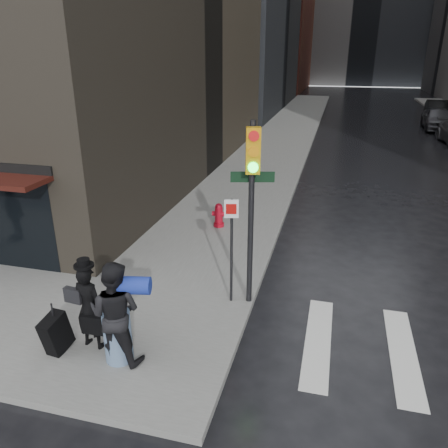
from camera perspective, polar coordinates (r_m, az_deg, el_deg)
The scene contains 8 objects.
ground at distance 9.14m, azimuth -11.47°, elevation -15.01°, with size 140.00×140.00×0.00m, color black.
sidewalk_left at distance 34.10m, azimuth 8.72°, elevation 12.43°, with size 4.00×50.00×0.15m, color slate.
man_overcoat at distance 8.61m, azimuth -18.02°, elevation -10.77°, with size 1.04×0.91×1.86m.
man_jeans at distance 8.03m, azimuth -14.03°, elevation -11.14°, with size 1.40×0.77×1.96m.
traffic_light at distance 8.86m, azimuth 3.42°, elevation 4.18°, with size 0.98×0.57×4.01m.
fire_hydrant at distance 13.92m, azimuth -0.68°, elevation 1.03°, with size 0.43×0.34×0.77m.
parked_car_4 at distance 36.42m, azimuth 26.07°, elevation 12.28°, with size 1.90×4.72×1.61m, color #444449.
parked_car_5 at distance 42.05m, azimuth 26.09°, elevation 13.23°, with size 1.65×4.73×1.56m, color black.
Camera 1 is at (3.51, -6.50, 5.39)m, focal length 35.00 mm.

